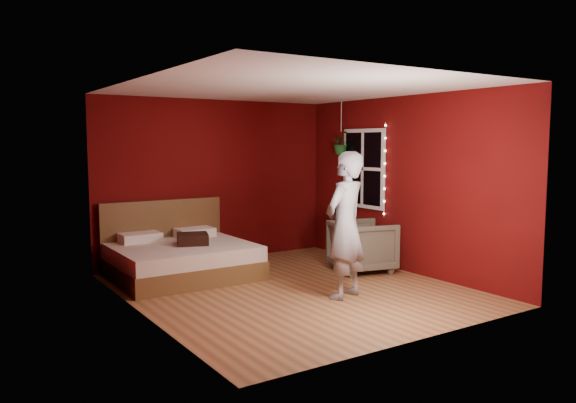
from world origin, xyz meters
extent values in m
plane|color=#9A693D|center=(0.00, 0.00, 0.00)|extent=(4.50, 4.50, 0.00)
cube|color=#57090A|center=(0.00, 2.26, 1.30)|extent=(4.00, 0.02, 2.60)
cube|color=#57090A|center=(0.00, -2.26, 1.30)|extent=(4.00, 0.02, 2.60)
cube|color=#57090A|center=(-2.01, 0.00, 1.30)|extent=(0.02, 4.50, 2.60)
cube|color=#57090A|center=(2.01, 0.00, 1.30)|extent=(0.02, 4.50, 2.60)
cube|color=white|center=(0.00, 0.00, 2.61)|extent=(4.00, 4.50, 0.02)
cube|color=white|center=(1.97, 0.90, 1.50)|extent=(0.04, 0.97, 1.27)
cube|color=black|center=(1.96, 0.90, 1.50)|extent=(0.02, 0.85, 1.15)
cube|color=white|center=(1.95, 0.90, 1.50)|extent=(0.03, 0.05, 1.15)
cube|color=white|center=(1.95, 0.90, 1.50)|extent=(0.03, 0.85, 0.05)
cylinder|color=silver|center=(1.94, 0.38, 1.50)|extent=(0.01, 0.01, 1.45)
sphere|color=#FFF2CC|center=(1.94, 0.38, 0.83)|extent=(0.04, 0.04, 0.04)
sphere|color=#FFF2CC|center=(1.94, 0.38, 1.02)|extent=(0.04, 0.04, 0.04)
sphere|color=#FFF2CC|center=(1.94, 0.38, 1.21)|extent=(0.04, 0.04, 0.04)
sphere|color=#FFF2CC|center=(1.94, 0.38, 1.40)|extent=(0.04, 0.04, 0.04)
sphere|color=#FFF2CC|center=(1.94, 0.38, 1.60)|extent=(0.04, 0.04, 0.04)
sphere|color=#FFF2CC|center=(1.94, 0.38, 1.79)|extent=(0.04, 0.04, 0.04)
sphere|color=#FFF2CC|center=(1.94, 0.38, 1.98)|extent=(0.04, 0.04, 0.04)
sphere|color=#FFF2CC|center=(1.94, 0.38, 2.17)|extent=(0.04, 0.04, 0.04)
cube|color=brown|center=(-0.95, 1.39, 0.13)|extent=(1.90, 1.61, 0.27)
cube|color=white|center=(-0.95, 1.39, 0.37)|extent=(1.86, 1.58, 0.21)
cube|color=brown|center=(-0.95, 2.16, 0.52)|extent=(1.90, 0.08, 1.04)
cube|color=white|center=(-1.38, 1.93, 0.54)|extent=(0.57, 0.36, 0.13)
cube|color=white|center=(-0.52, 1.93, 0.54)|extent=(0.57, 0.36, 0.13)
imported|color=slate|center=(0.33, -0.67, 0.90)|extent=(0.77, 0.63, 1.81)
imported|color=#565344|center=(1.45, 0.30, 0.38)|extent=(1.01, 0.99, 0.76)
cube|color=black|center=(1.33, 0.58, 0.86)|extent=(0.29, 0.20, 0.19)
cube|color=black|center=(-0.81, 1.35, 0.55)|extent=(0.55, 0.55, 0.15)
cylinder|color=silver|center=(1.87, 1.37, 2.35)|extent=(0.01, 0.01, 0.50)
imported|color=#1A5C21|center=(1.87, 1.37, 1.91)|extent=(0.36, 0.32, 0.38)
camera|label=1|loc=(-3.98, -5.98, 1.91)|focal=35.00mm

